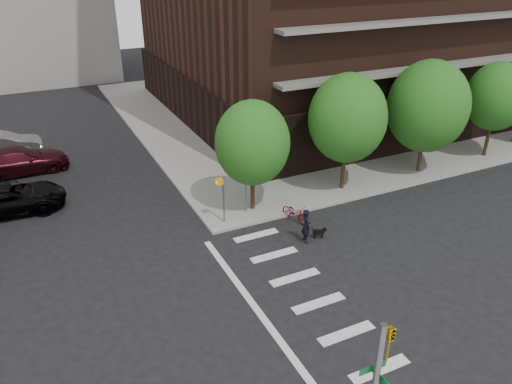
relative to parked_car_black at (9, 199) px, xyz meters
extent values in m
plane|color=black|center=(8.20, -14.23, -0.83)|extent=(120.00, 120.00, 0.00)
cube|color=gray|center=(28.70, 9.27, -0.76)|extent=(39.00, 33.00, 0.15)
cube|color=silver|center=(11.20, -18.23, -0.83)|extent=(2.40, 0.50, 0.01)
cube|color=silver|center=(11.20, -16.23, -0.83)|extent=(2.40, 0.50, 0.01)
cube|color=silver|center=(11.20, -14.23, -0.83)|extent=(2.40, 0.50, 0.01)
cube|color=silver|center=(11.20, -12.23, -0.83)|extent=(2.40, 0.50, 0.01)
cube|color=silver|center=(11.20, -10.23, -0.83)|extent=(2.40, 0.50, 0.01)
cube|color=silver|center=(11.20, -8.23, -0.83)|extent=(2.40, 0.50, 0.01)
cube|color=silver|center=(8.70, -14.23, -0.83)|extent=(0.30, 13.00, 0.01)
cube|color=black|center=(26.20, 9.77, 1.32)|extent=(25.50, 25.50, 4.00)
cube|color=maroon|center=(39.40, 0.27, 2.12)|extent=(1.40, 5.00, 0.20)
cylinder|color=#301E11|center=(12.20, -5.73, 0.47)|extent=(0.24, 0.24, 2.30)
sphere|color=#235B19|center=(12.20, -5.73, 3.22)|extent=(4.00, 4.00, 4.00)
cylinder|color=#301E11|center=(18.20, -5.73, 0.62)|extent=(0.24, 0.24, 2.60)
sphere|color=#235B19|center=(18.20, -5.73, 3.72)|extent=(4.50, 4.50, 4.50)
cylinder|color=#301E11|center=(24.20, -5.73, 0.47)|extent=(0.24, 0.24, 2.30)
sphere|color=#235B19|center=(24.20, -5.73, 3.62)|extent=(5.00, 5.00, 5.00)
cylinder|color=#301E11|center=(30.20, -5.73, 0.62)|extent=(0.24, 0.24, 2.60)
sphere|color=#235B19|center=(30.20, -5.73, 3.52)|extent=(4.00, 4.00, 4.00)
imported|color=gold|center=(7.95, -21.73, 4.62)|extent=(0.16, 0.20, 1.00)
cube|color=#0A5926|center=(7.70, -21.58, 3.92)|extent=(0.75, 0.02, 0.18)
cube|color=#0A5926|center=(7.85, -21.73, 3.67)|extent=(0.02, 0.75, 0.18)
cylinder|color=slate|center=(10.20, -6.43, 0.62)|extent=(0.10, 0.10, 2.60)
cube|color=gold|center=(10.00, -6.43, 1.72)|extent=(0.32, 0.25, 0.32)
cylinder|color=slate|center=(11.70, -5.93, 0.42)|extent=(0.08, 0.08, 2.20)
cube|color=gold|center=(11.70, -6.08, 1.32)|extent=(0.64, 0.02, 0.64)
imported|color=black|center=(0.00, 0.00, 0.00)|extent=(3.10, 6.12, 1.66)
imported|color=#400E18|center=(0.83, 5.48, 0.04)|extent=(2.59, 6.04, 1.74)
imported|color=#B1B4B8|center=(0.00, 9.28, -0.02)|extent=(1.92, 5.00, 1.62)
imported|color=maroon|center=(13.76, -7.73, -0.35)|extent=(1.08, 1.94, 0.97)
imported|color=black|center=(13.20, -9.82, 0.08)|extent=(0.74, 0.57, 1.82)
cube|color=black|center=(13.96, -9.82, -0.48)|extent=(0.58, 0.37, 0.22)
cube|color=black|center=(14.24, -9.94, -0.34)|extent=(0.20, 0.18, 0.16)
cylinder|color=black|center=(14.12, -9.77, -0.71)|extent=(0.06, 0.06, 0.24)
cylinder|color=black|center=(13.79, -9.88, -0.71)|extent=(0.06, 0.06, 0.24)
camera|label=1|loc=(1.64, -27.97, 12.60)|focal=35.00mm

